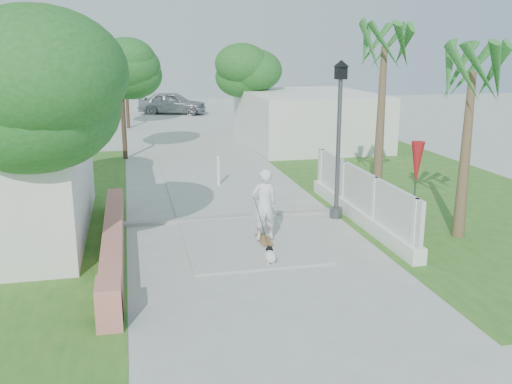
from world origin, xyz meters
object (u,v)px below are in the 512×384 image
object	(u,v)px
bollard	(218,170)
patio_umbrella	(417,164)
dog	(270,256)
skateboarder	(264,207)
parked_car	(172,103)
street_lamp	(339,134)

from	to	relation	value
bollard	patio_umbrella	xyz separation A→B (m)	(4.60, -5.50, 1.10)
dog	bollard	bearing A→B (deg)	97.75
skateboarder	dog	distance (m)	1.60
dog	parked_car	world-z (taller)	parked_car
bollard	dog	world-z (taller)	bollard
patio_umbrella	skateboarder	xyz separation A→B (m)	(-4.46, -0.76, -0.72)
street_lamp	bollard	world-z (taller)	street_lamp
bollard	dog	bearing A→B (deg)	-90.31
dog	parked_car	distance (m)	30.31
dog	street_lamp	bearing A→B (deg)	57.04
skateboarder	dog	world-z (taller)	skateboarder
dog	patio_umbrella	bearing A→B (deg)	32.92
bollard	parked_car	distance (m)	22.66
parked_car	bollard	bearing A→B (deg)	-161.55
street_lamp	dog	size ratio (longest dim) A/B	7.70
patio_umbrella	dog	world-z (taller)	patio_umbrella
street_lamp	bollard	distance (m)	5.56
bollard	parked_car	size ratio (longest dim) A/B	0.22
patio_umbrella	dog	bearing A→B (deg)	-155.13
street_lamp	patio_umbrella	distance (m)	2.27
patio_umbrella	parked_car	bearing A→B (deg)	98.87
bollard	patio_umbrella	size ratio (longest dim) A/B	0.47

